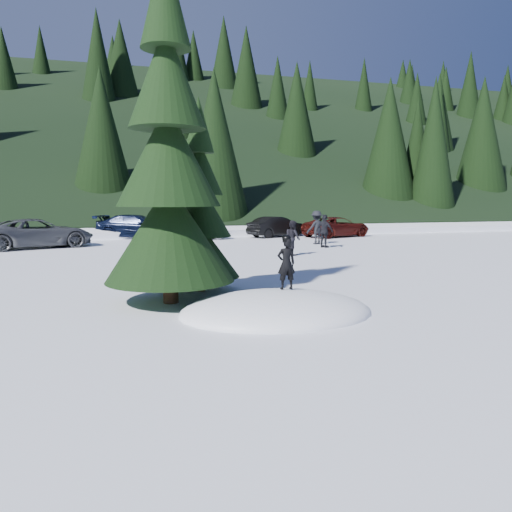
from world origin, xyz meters
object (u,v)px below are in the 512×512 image
object	(u,v)px
adult_2	(317,227)
car_5	(277,227)
car_6	(337,227)
car_2	(38,233)
spruce_tall	(168,169)
adult_1	(325,231)
car_4	(193,228)
spruce_short	(200,217)
child_skier	(286,264)
car_3	(137,227)
adult_0	(293,238)

from	to	relation	value
adult_2	car_5	bearing A→B (deg)	-94.29
car_6	car_2	bearing A→B (deg)	78.34
spruce_tall	adult_1	bearing A→B (deg)	51.54
car_4	car_5	size ratio (longest dim) A/B	1.06
spruce_short	child_skier	world-z (taller)	spruce_short
adult_1	car_3	world-z (taller)	adult_1
adult_2	car_5	world-z (taller)	adult_2
spruce_short	adult_1	distance (m)	13.38
car_5	spruce_short	bearing A→B (deg)	134.31
car_4	spruce_short	bearing A→B (deg)	168.42
adult_0	car_3	xyz separation A→B (m)	(-6.40, 11.73, -0.04)
adult_1	car_6	bearing A→B (deg)	-60.81
adult_1	car_4	distance (m)	9.17
car_2	spruce_short	bearing A→B (deg)	-178.05
adult_0	adult_1	bearing A→B (deg)	-51.66
spruce_tall	car_2	xyz separation A→B (m)	(-5.17, 15.90, -2.55)
car_6	car_3	bearing A→B (deg)	60.57
adult_2	car_2	xyz separation A→B (m)	(-14.91, 2.14, -0.18)
adult_0	car_3	size ratio (longest dim) A/B	0.30
car_5	adult_0	bearing A→B (deg)	144.40
car_6	child_skier	bearing A→B (deg)	132.64
adult_2	car_3	world-z (taller)	adult_2
adult_2	spruce_tall	bearing A→B (deg)	45.37
spruce_tall	car_2	distance (m)	16.91
spruce_short	car_2	world-z (taller)	spruce_short
adult_0	car_4	distance (m)	10.34
adult_1	car_5	size ratio (longest dim) A/B	0.42
car_2	car_4	size ratio (longest dim) A/B	1.26
child_skier	car_5	size ratio (longest dim) A/B	0.29
car_3	car_6	world-z (taller)	car_3
spruce_short	adult_1	world-z (taller)	spruce_short
adult_2	car_4	size ratio (longest dim) A/B	0.43
child_skier	car_3	world-z (taller)	child_skier
car_4	car_6	distance (m)	9.67
adult_0	car_6	world-z (taller)	adult_0
car_4	car_6	size ratio (longest dim) A/B	0.91
car_6	adult_0	bearing A→B (deg)	125.72
adult_2	car_3	bearing A→B (deg)	-45.06
child_skier	car_3	distance (m)	22.26
adult_2	car_6	bearing A→B (deg)	-135.74
adult_1	car_6	size ratio (longest dim) A/B	0.36
spruce_tall	child_skier	distance (m)	3.69
spruce_tall	car_6	distance (m)	22.70
spruce_short	car_2	bearing A→B (deg)	113.07
car_2	car_4	xyz separation A→B (m)	(8.64, 2.91, -0.02)
adult_2	car_6	xyz separation A→B (m)	(3.38, 4.58, -0.27)
adult_1	car_4	size ratio (longest dim) A/B	0.40
adult_2	car_4	xyz separation A→B (m)	(-6.27, 5.05, -0.20)
spruce_tall	adult_2	world-z (taller)	spruce_tall
car_4	adult_2	bearing A→B (deg)	-132.37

